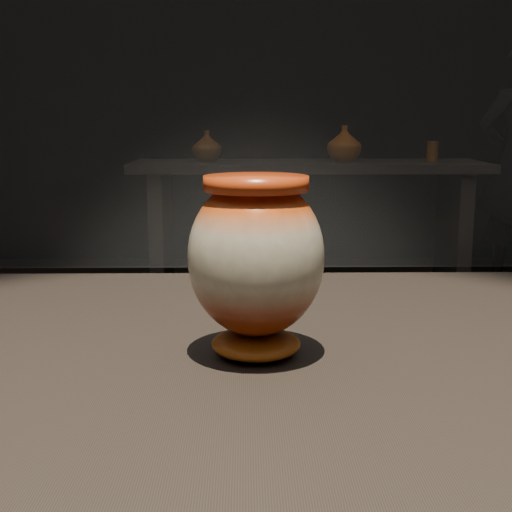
{
  "coord_description": "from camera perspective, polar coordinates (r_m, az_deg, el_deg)",
  "views": [
    {
      "loc": [
        0.13,
        -0.75,
        1.16
      ],
      "look_at": [
        0.14,
        -0.01,
        1.01
      ],
      "focal_mm": 50.0,
      "sensor_mm": 36.0,
      "label": 1
    }
  ],
  "objects": [
    {
      "name": "main_vase",
      "position": [
        0.76,
        -0.0,
        -0.26
      ],
      "size": [
        0.19,
        0.19,
        0.2
      ],
      "rotation": [
        0.0,
        0.0,
        0.43
      ],
      "color": "maroon",
      "rests_on": "display_plinth"
    },
    {
      "name": "back_shelf",
      "position": [
        4.13,
        4.15,
        3.9
      ],
      "size": [
        2.0,
        0.6,
        0.9
      ],
      "color": "black",
      "rests_on": "ground"
    },
    {
      "name": "back_vase_left",
      "position": [
        4.11,
        -3.95,
        8.77
      ],
      "size": [
        0.19,
        0.19,
        0.17
      ],
      "primitive_type": "imported",
      "rotation": [
        0.0,
        0.0,
        1.75
      ],
      "color": "#8C4214",
      "rests_on": "back_shelf"
    },
    {
      "name": "back_vase_mid",
      "position": [
        4.12,
        7.08,
        8.92
      ],
      "size": [
        0.27,
        0.27,
        0.2
      ],
      "primitive_type": "imported",
      "rotation": [
        0.0,
        0.0,
        5.49
      ],
      "color": "maroon",
      "rests_on": "back_shelf"
    },
    {
      "name": "back_vase_right",
      "position": [
        4.18,
        13.92,
        8.1
      ],
      "size": [
        0.06,
        0.06,
        0.11
      ],
      "primitive_type": "cylinder",
      "color": "#8C4214",
      "rests_on": "back_shelf"
    }
  ]
}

